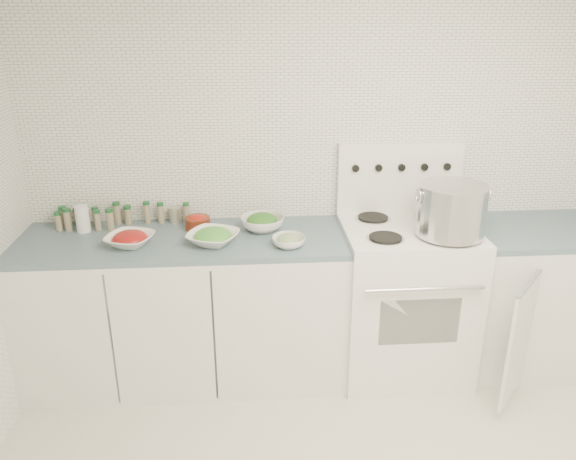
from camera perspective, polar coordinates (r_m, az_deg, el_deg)
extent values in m
cube|color=white|center=(3.42, 3.34, 7.03)|extent=(3.50, 0.02, 2.50)
cube|color=white|center=(3.43, -10.21, -8.07)|extent=(1.85, 0.62, 0.86)
cube|color=#485A6C|center=(3.23, -10.72, -1.09)|extent=(1.85, 0.62, 0.03)
cube|color=white|center=(3.50, 11.65, -6.98)|extent=(0.76, 0.65, 0.92)
cube|color=black|center=(3.22, 13.19, -9.03)|extent=(0.45, 0.01, 0.28)
cylinder|color=silver|center=(3.08, 13.75, -5.87)|extent=(0.65, 0.02, 0.02)
cube|color=white|center=(3.31, 12.24, 0.14)|extent=(0.76, 0.65, 0.01)
cube|color=white|center=(3.51, 11.23, 5.26)|extent=(0.76, 0.06, 0.43)
cylinder|color=silver|center=(3.11, 9.87, -0.84)|extent=(0.21, 0.21, 0.01)
cylinder|color=black|center=(3.11, 9.88, -0.74)|extent=(0.18, 0.18, 0.01)
cylinder|color=silver|center=(3.22, 16.10, -0.64)|extent=(0.21, 0.21, 0.01)
cylinder|color=black|center=(3.22, 16.11, -0.54)|extent=(0.18, 0.18, 0.01)
cylinder|color=silver|center=(3.40, 8.62, 1.19)|extent=(0.21, 0.21, 0.01)
cylinder|color=black|center=(3.40, 8.63, 1.29)|extent=(0.18, 0.18, 0.01)
cylinder|color=silver|center=(3.50, 14.38, 1.32)|extent=(0.21, 0.21, 0.01)
cylinder|color=black|center=(3.50, 14.39, 1.41)|extent=(0.18, 0.18, 0.01)
cylinder|color=black|center=(3.39, 6.87, 6.25)|extent=(0.04, 0.02, 0.04)
cylinder|color=black|center=(3.42, 9.19, 6.26)|extent=(0.04, 0.02, 0.04)
cylinder|color=black|center=(3.46, 11.46, 6.26)|extent=(0.04, 0.02, 0.04)
cylinder|color=black|center=(3.50, 13.68, 6.25)|extent=(0.04, 0.02, 0.04)
cylinder|color=black|center=(3.54, 15.86, 6.23)|extent=(0.04, 0.02, 0.04)
cube|color=white|center=(3.83, 23.62, -6.36)|extent=(0.89, 0.62, 0.86)
cube|color=#485A6C|center=(3.65, 24.65, -0.07)|extent=(0.89, 0.62, 0.03)
cube|color=white|center=(3.34, 22.46, -10.37)|extent=(0.28, 0.31, 0.70)
cylinder|color=silver|center=(3.18, 16.27, 1.99)|extent=(0.37, 0.37, 0.28)
cylinder|color=orange|center=(3.14, 16.51, 4.16)|extent=(0.33, 0.33, 0.03)
torus|color=silver|center=(3.09, 13.13, 3.41)|extent=(0.01, 0.09, 0.09)
torus|color=silver|center=(3.22, 19.60, 3.45)|extent=(0.01, 0.09, 0.09)
imported|color=white|center=(3.18, -15.76, -0.98)|extent=(0.32, 0.32, 0.06)
ellipsoid|color=#A21A0D|center=(3.18, -15.78, -0.77)|extent=(0.18, 0.18, 0.08)
imported|color=white|center=(3.11, -7.62, -0.79)|extent=(0.36, 0.36, 0.07)
ellipsoid|color=#368C2D|center=(3.11, -7.64, -0.56)|extent=(0.19, 0.19, 0.09)
imported|color=white|center=(3.28, -2.63, 0.69)|extent=(0.26, 0.26, 0.08)
ellipsoid|color=#245919|center=(3.27, -2.63, 1.03)|extent=(0.18, 0.18, 0.08)
imported|color=white|center=(3.05, 0.08, -1.18)|extent=(0.19, 0.19, 0.06)
ellipsoid|color=#294E1F|center=(3.04, 0.08, -0.92)|extent=(0.13, 0.13, 0.06)
cylinder|color=#602110|center=(3.33, -9.15, 0.68)|extent=(0.15, 0.15, 0.07)
ellipsoid|color=#AA0B14|center=(3.32, -9.18, 1.11)|extent=(0.11, 0.11, 0.05)
cylinder|color=white|center=(3.44, -20.14, 1.05)|extent=(0.09, 0.09, 0.15)
cylinder|color=#B4AD98|center=(3.46, -11.37, 1.52)|extent=(0.09, 0.09, 0.09)
cylinder|color=gray|center=(3.58, -21.85, 1.15)|extent=(0.04, 0.04, 0.10)
cylinder|color=#164F25|center=(3.56, -21.99, 2.07)|extent=(0.05, 0.05, 0.02)
cylinder|color=gray|center=(3.58, -20.54, 1.17)|extent=(0.05, 0.05, 0.09)
cylinder|color=#164F25|center=(3.56, -20.65, 1.97)|extent=(0.05, 0.05, 0.02)
cylinder|color=gray|center=(3.54, -18.93, 1.21)|extent=(0.04, 0.04, 0.09)
cylinder|color=#164F25|center=(3.52, -19.04, 2.07)|extent=(0.04, 0.04, 0.02)
cylinder|color=gray|center=(3.51, -16.96, 1.52)|extent=(0.04, 0.04, 0.12)
cylinder|color=#164F25|center=(3.49, -17.08, 2.58)|extent=(0.04, 0.04, 0.02)
cylinder|color=gray|center=(3.50, -15.94, 1.36)|extent=(0.04, 0.04, 0.10)
cylinder|color=#164F25|center=(3.48, -16.04, 2.25)|extent=(0.05, 0.05, 0.02)
cylinder|color=gray|center=(3.47, -14.12, 1.60)|extent=(0.04, 0.04, 0.12)
cylinder|color=#164F25|center=(3.45, -14.22, 2.67)|extent=(0.04, 0.04, 0.02)
cylinder|color=gray|center=(3.46, -12.78, 1.58)|extent=(0.04, 0.04, 0.11)
cylinder|color=#164F25|center=(3.44, -12.87, 2.57)|extent=(0.04, 0.04, 0.02)
cylinder|color=gray|center=(3.44, -10.27, 1.62)|extent=(0.04, 0.04, 0.11)
cylinder|color=#164F25|center=(3.42, -10.34, 2.60)|extent=(0.04, 0.04, 0.02)
cylinder|color=gray|center=(3.52, -22.27, 0.68)|extent=(0.04, 0.04, 0.10)
cylinder|color=#164F25|center=(3.50, -22.40, 1.55)|extent=(0.04, 0.04, 0.02)
cylinder|color=gray|center=(3.49, -21.45, 0.84)|extent=(0.04, 0.04, 0.12)
cylinder|color=#164F25|center=(3.47, -21.60, 1.89)|extent=(0.04, 0.04, 0.02)
cylinder|color=gray|center=(3.44, -18.74, 0.80)|extent=(0.04, 0.04, 0.11)
cylinder|color=#164F25|center=(3.42, -18.86, 1.79)|extent=(0.04, 0.04, 0.02)
cylinder|color=gray|center=(3.42, -17.61, 0.86)|extent=(0.04, 0.04, 0.11)
cylinder|color=#164F25|center=(3.40, -17.74, 1.91)|extent=(0.05, 0.05, 0.02)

